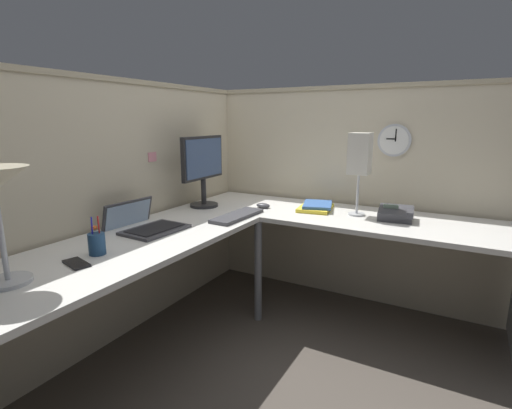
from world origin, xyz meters
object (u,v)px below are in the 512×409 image
(keyboard, at_px, (237,216))
(book_stack, at_px, (316,207))
(monitor, at_px, (203,166))
(wall_clock, at_px, (394,140))
(laptop, at_px, (143,224))
(desk_lamp_paper, at_px, (360,156))
(pen_cup, at_px, (97,243))
(cell_phone, at_px, (76,263))
(office_phone, at_px, (397,214))
(computer_mouse, at_px, (263,206))

(keyboard, xyz_separation_m, book_stack, (0.46, -0.36, 0.01))
(monitor, distance_m, wall_clock, 1.33)
(laptop, height_order, desk_lamp_paper, desk_lamp_paper)
(pen_cup, distance_m, cell_phone, 0.14)
(laptop, height_order, book_stack, laptop)
(wall_clock, bearing_deg, pen_cup, 148.62)
(laptop, relative_size, cell_phone, 2.75)
(keyboard, height_order, pen_cup, pen_cup)
(keyboard, xyz_separation_m, cell_phone, (-1.03, 0.18, -0.01))
(keyboard, bearing_deg, monitor, 69.02)
(book_stack, bearing_deg, laptop, 143.15)
(office_phone, relative_size, wall_clock, 1.01)
(book_stack, bearing_deg, desk_lamp_paper, -93.99)
(monitor, xyz_separation_m, computer_mouse, (0.16, -0.39, -0.28))
(cell_phone, height_order, wall_clock, wall_clock)
(keyboard, distance_m, computer_mouse, 0.32)
(cell_phone, relative_size, book_stack, 0.45)
(pen_cup, xyz_separation_m, book_stack, (1.35, -0.57, -0.03))
(computer_mouse, height_order, cell_phone, computer_mouse)
(cell_phone, xyz_separation_m, office_phone, (1.45, -1.08, 0.03))
(laptop, relative_size, keyboard, 0.92)
(laptop, distance_m, office_phone, 1.53)
(wall_clock, bearing_deg, book_stack, 124.19)
(pen_cup, distance_m, desk_lamp_paper, 1.62)
(pen_cup, distance_m, book_stack, 1.47)
(keyboard, relative_size, cell_phone, 2.99)
(computer_mouse, height_order, book_stack, book_stack)
(monitor, height_order, keyboard, monitor)
(laptop, bearing_deg, office_phone, -53.88)
(office_phone, height_order, wall_clock, wall_clock)
(laptop, bearing_deg, computer_mouse, -23.78)
(pen_cup, height_order, wall_clock, wall_clock)
(keyboard, relative_size, desk_lamp_paper, 0.81)
(monitor, height_order, book_stack, monitor)
(computer_mouse, relative_size, book_stack, 0.32)
(cell_phone, bearing_deg, desk_lamp_paper, -15.03)
(laptop, xyz_separation_m, computer_mouse, (0.80, -0.35, -0.01))
(cell_phone, xyz_separation_m, wall_clock, (1.78, -0.98, 0.47))
(laptop, height_order, computer_mouse, laptop)
(desk_lamp_paper, bearing_deg, office_phone, -92.59)
(laptop, height_order, pen_cup, pen_cup)
(keyboard, relative_size, pen_cup, 2.39)
(computer_mouse, xyz_separation_m, cell_phone, (-1.35, 0.19, -0.01))
(book_stack, bearing_deg, computer_mouse, 110.93)
(keyboard, distance_m, cell_phone, 1.04)
(wall_clock, bearing_deg, cell_phone, 151.25)
(keyboard, bearing_deg, book_stack, -36.71)
(laptop, height_order, keyboard, laptop)
(computer_mouse, bearing_deg, wall_clock, -61.29)
(monitor, relative_size, office_phone, 2.25)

